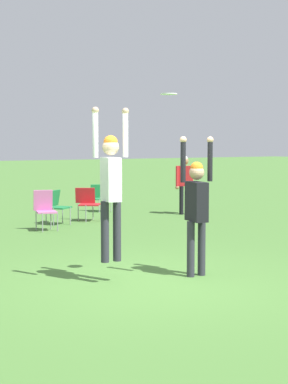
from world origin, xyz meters
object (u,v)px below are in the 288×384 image
frisbee (169,94)px  camping_chair_0 (45,207)px  camping_chair_1 (88,201)px  camping_chair_3 (56,204)px  person_defending (196,202)px  person_jumping (111,180)px  camping_chair_2 (100,196)px  person_spectator_near (185,179)px

frisbee → camping_chair_0: size_ratio=0.27×
camping_chair_1 → camping_chair_3: (-0.99, -0.20, -0.01)m
frisbee → camping_chair_3: (1.34, 6.93, -2.26)m
camping_chair_3 → person_defending: bearing=46.1°
person_defending → camping_chair_3: (0.81, 6.92, -0.64)m
camping_chair_0 → camping_chair_3: (0.71, 0.92, -0.05)m
person_jumping → camping_chair_0: size_ratio=2.39×
camping_chair_1 → camping_chair_2: camping_chair_1 is taller
camping_chair_0 → camping_chair_3: 1.16m
camping_chair_2 → frisbee: bearing=82.9°
person_jumping → person_defending: size_ratio=1.05×
person_defending → camping_chair_2: bearing=173.5°
person_defending → camping_chair_1: (1.79, 7.12, -0.63)m
person_defending → camping_chair_2: size_ratio=2.67×
frisbee → camping_chair_0: (0.63, 6.01, -2.22)m
person_jumping → person_spectator_near: size_ratio=1.35×
camping_chair_3 → person_spectator_near: person_spectator_near is taller
camping_chair_0 → camping_chair_2: 4.21m
camping_chair_0 → camping_chair_2: size_ratio=1.17×
camping_chair_1 → person_defending: bearing=110.8°
person_jumping → camping_chair_1: (3.13, 6.81, -1.01)m
person_defending → frisbee: size_ratio=8.56×
person_defending → frisbee: (-0.53, -0.02, 1.62)m
frisbee → person_spectator_near: frisbee is taller
person_defending → camping_chair_0: size_ratio=2.28×
person_defending → camping_chair_0: person_defending is taller
frisbee → camping_chair_1: size_ratio=0.29×
frisbee → camping_chair_2: bearing=67.6°
person_jumping → camping_chair_3: 7.02m
person_defending → person_spectator_near: (4.83, 6.98, -0.14)m
person_jumping → camping_chair_2: 9.76m
camping_chair_1 → camping_chair_0: bearing=68.3°
person_jumping → camping_chair_2: bearing=-14.6°
person_defending → person_spectator_near: 8.49m
camping_chair_2 → camping_chair_3: (-2.34, -1.99, 0.04)m
camping_chair_1 → camping_chair_2: bearing=-92.0°
camping_chair_1 → person_spectator_near: bearing=-147.6°
person_jumping → person_spectator_near: 9.10m
frisbee → camping_chair_1: bearing=71.9°
camping_chair_1 → camping_chair_3: camping_chair_1 is taller
person_jumping → camping_chair_3: person_jumping is taller
frisbee → camping_chair_3: bearing=79.1°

